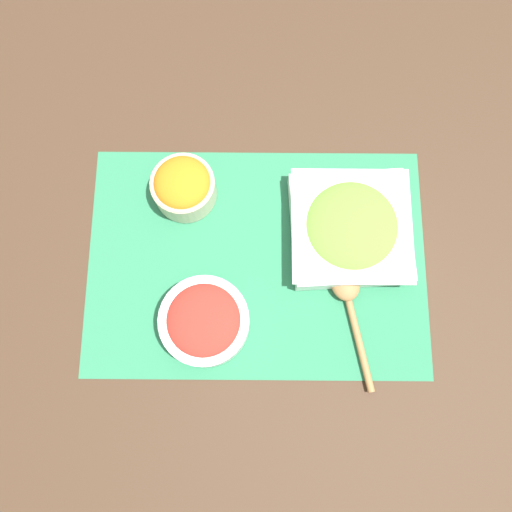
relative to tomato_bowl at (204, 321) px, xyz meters
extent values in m
plane|color=#422D1E|center=(0.08, 0.11, -0.04)|extent=(3.00, 3.00, 0.00)
cube|color=#2D7A51|center=(0.08, 0.11, -0.04)|extent=(0.59, 0.41, 0.00)
cylinder|color=white|center=(0.00, 0.00, -0.01)|extent=(0.15, 0.15, 0.05)
torus|color=white|center=(0.00, 0.00, 0.02)|extent=(0.14, 0.14, 0.01)
ellipsoid|color=red|center=(0.00, 0.00, 0.02)|extent=(0.12, 0.12, 0.03)
cylinder|color=beige|center=(-0.04, 0.23, -0.01)|extent=(0.11, 0.11, 0.05)
torus|color=beige|center=(-0.04, 0.23, 0.02)|extent=(0.11, 0.11, 0.01)
ellipsoid|color=orange|center=(-0.04, 0.23, 0.02)|extent=(0.10, 0.10, 0.04)
cube|color=white|center=(0.24, 0.16, -0.02)|extent=(0.21, 0.21, 0.04)
cube|color=white|center=(0.24, 0.16, 0.01)|extent=(0.20, 0.20, 0.00)
ellipsoid|color=#6BAD38|center=(0.24, 0.16, 0.00)|extent=(0.16, 0.16, 0.03)
cylinder|color=#9E7042|center=(0.25, -0.03, -0.03)|extent=(0.05, 0.17, 0.01)
ellipsoid|color=#9E7042|center=(0.23, 0.07, -0.02)|extent=(0.06, 0.07, 0.03)
camera|label=1|loc=(0.09, -0.08, 0.81)|focal=35.00mm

